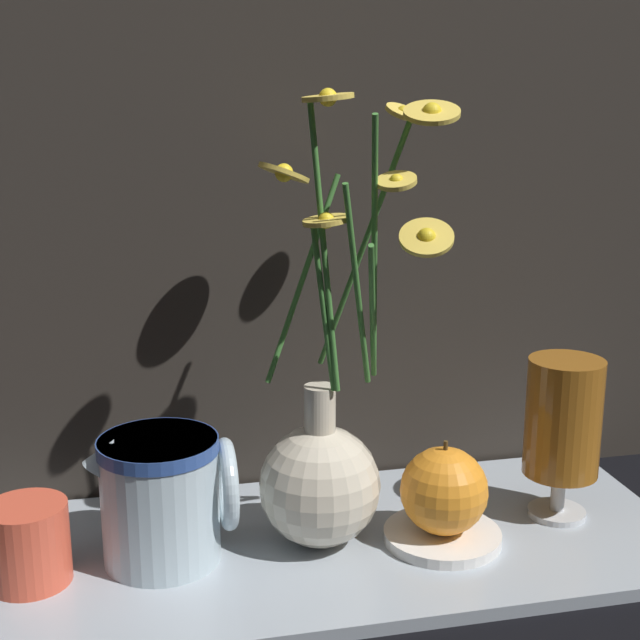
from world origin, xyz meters
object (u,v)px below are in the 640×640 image
vase_with_flowers (324,467)px  yellow_mug (25,544)px  orange_fruit (444,491)px  tea_glass (561,419)px  ceramic_pitcher (163,491)px

vase_with_flowers → yellow_mug: size_ratio=5.12×
yellow_mug → orange_fruit: orange_fruit is taller
vase_with_flowers → orange_fruit: size_ratio=4.58×
tea_glass → orange_fruit: (-0.13, -0.03, -0.05)m
vase_with_flowers → ceramic_pitcher: 0.14m
yellow_mug → ceramic_pitcher: (0.12, 0.02, 0.03)m
vase_with_flowers → yellow_mug: 0.26m
vase_with_flowers → orange_fruit: 0.11m
ceramic_pitcher → tea_glass: size_ratio=0.81×
tea_glass → orange_fruit: 0.14m
tea_glass → orange_fruit: size_ratio=1.80×
ceramic_pitcher → orange_fruit: 0.25m
yellow_mug → tea_glass: tea_glass is taller
vase_with_flowers → yellow_mug: vase_with_flowers is taller
vase_with_flowers → orange_fruit: (0.11, -0.02, -0.03)m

